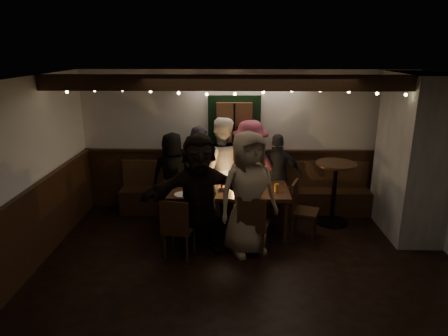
{
  "coord_description": "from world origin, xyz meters",
  "views": [
    {
      "loc": [
        -0.23,
        -4.73,
        2.97
      ],
      "look_at": [
        -0.37,
        1.6,
        1.05
      ],
      "focal_mm": 32.0,
      "sensor_mm": 36.0,
      "label": 1
    }
  ],
  "objects_px": {
    "chair_end": "(300,206)",
    "person_a": "(173,175)",
    "chair_near_right": "(253,222)",
    "person_d": "(250,170)",
    "person_f": "(200,195)",
    "person_g": "(248,194)",
    "chair_near_left": "(177,225)",
    "person_e": "(277,175)",
    "person_b": "(199,171)",
    "dining_table": "(224,193)",
    "high_top": "(335,185)",
    "person_c": "(221,168)"
  },
  "relations": [
    {
      "from": "dining_table",
      "to": "person_e",
      "type": "bearing_deg",
      "value": 38.77
    },
    {
      "from": "dining_table",
      "to": "person_a",
      "type": "bearing_deg",
      "value": 143.54
    },
    {
      "from": "chair_near_right",
      "to": "person_c",
      "type": "xyz_separation_m",
      "value": [
        -0.5,
        1.45,
        0.39
      ]
    },
    {
      "from": "high_top",
      "to": "person_d",
      "type": "bearing_deg",
      "value": 169.5
    },
    {
      "from": "person_f",
      "to": "person_g",
      "type": "distance_m",
      "value": 0.7
    },
    {
      "from": "high_top",
      "to": "person_f",
      "type": "relative_size",
      "value": 0.6
    },
    {
      "from": "high_top",
      "to": "person_b",
      "type": "relative_size",
      "value": 0.66
    },
    {
      "from": "person_g",
      "to": "person_a",
      "type": "bearing_deg",
      "value": 109.48
    },
    {
      "from": "chair_end",
      "to": "person_f",
      "type": "relative_size",
      "value": 0.49
    },
    {
      "from": "chair_near_right",
      "to": "high_top",
      "type": "height_order",
      "value": "high_top"
    },
    {
      "from": "chair_near_right",
      "to": "person_e",
      "type": "xyz_separation_m",
      "value": [
        0.51,
        1.53,
        0.23
      ]
    },
    {
      "from": "chair_end",
      "to": "high_top",
      "type": "height_order",
      "value": "high_top"
    },
    {
      "from": "chair_near_left",
      "to": "person_c",
      "type": "relative_size",
      "value": 0.51
    },
    {
      "from": "chair_near_left",
      "to": "person_e",
      "type": "relative_size",
      "value": 0.61
    },
    {
      "from": "high_top",
      "to": "person_a",
      "type": "distance_m",
      "value": 2.84
    },
    {
      "from": "person_c",
      "to": "chair_near_right",
      "type": "bearing_deg",
      "value": 106.46
    },
    {
      "from": "dining_table",
      "to": "person_g",
      "type": "bearing_deg",
      "value": -61.18
    },
    {
      "from": "high_top",
      "to": "chair_near_right",
      "type": "bearing_deg",
      "value": -141.61
    },
    {
      "from": "chair_near_left",
      "to": "person_f",
      "type": "bearing_deg",
      "value": 31.78
    },
    {
      "from": "person_b",
      "to": "person_f",
      "type": "xyz_separation_m",
      "value": [
        0.12,
        -1.4,
        0.08
      ]
    },
    {
      "from": "chair_end",
      "to": "person_a",
      "type": "bearing_deg",
      "value": 160.41
    },
    {
      "from": "chair_near_left",
      "to": "person_g",
      "type": "bearing_deg",
      "value": 12.93
    },
    {
      "from": "chair_near_right",
      "to": "chair_end",
      "type": "xyz_separation_m",
      "value": [
        0.8,
        0.67,
        -0.01
      ]
    },
    {
      "from": "person_f",
      "to": "person_g",
      "type": "xyz_separation_m",
      "value": [
        0.7,
        0.04,
        0.01
      ]
    },
    {
      "from": "person_a",
      "to": "person_f",
      "type": "xyz_separation_m",
      "value": [
        0.59,
        -1.39,
        0.14
      ]
    },
    {
      "from": "chair_near_left",
      "to": "person_e",
      "type": "distance_m",
      "value": 2.33
    },
    {
      "from": "chair_end",
      "to": "person_c",
      "type": "distance_m",
      "value": 1.57
    },
    {
      "from": "person_a",
      "to": "person_b",
      "type": "relative_size",
      "value": 0.92
    },
    {
      "from": "dining_table",
      "to": "person_f",
      "type": "height_order",
      "value": "person_f"
    },
    {
      "from": "person_e",
      "to": "person_g",
      "type": "bearing_deg",
      "value": 69.93
    },
    {
      "from": "dining_table",
      "to": "person_f",
      "type": "distance_m",
      "value": 0.81
    },
    {
      "from": "chair_near_left",
      "to": "person_c",
      "type": "distance_m",
      "value": 1.74
    },
    {
      "from": "chair_near_right",
      "to": "chair_end",
      "type": "bearing_deg",
      "value": 40.22
    },
    {
      "from": "chair_near_right",
      "to": "person_b",
      "type": "xyz_separation_m",
      "value": [
        -0.9,
        1.45,
        0.32
      ]
    },
    {
      "from": "high_top",
      "to": "chair_near_left",
      "type": "bearing_deg",
      "value": -152.98
    },
    {
      "from": "dining_table",
      "to": "person_e",
      "type": "distance_m",
      "value": 1.23
    },
    {
      "from": "chair_end",
      "to": "person_a",
      "type": "xyz_separation_m",
      "value": [
        -2.16,
        0.77,
        0.26
      ]
    },
    {
      "from": "person_d",
      "to": "person_g",
      "type": "height_order",
      "value": "person_g"
    },
    {
      "from": "person_a",
      "to": "person_b",
      "type": "bearing_deg",
      "value": 171.7
    },
    {
      "from": "person_a",
      "to": "person_b",
      "type": "height_order",
      "value": "person_b"
    },
    {
      "from": "dining_table",
      "to": "person_e",
      "type": "relative_size",
      "value": 1.4
    },
    {
      "from": "high_top",
      "to": "person_a",
      "type": "height_order",
      "value": "person_a"
    },
    {
      "from": "person_a",
      "to": "person_e",
      "type": "height_order",
      "value": "person_a"
    },
    {
      "from": "dining_table",
      "to": "person_b",
      "type": "distance_m",
      "value": 0.84
    },
    {
      "from": "person_a",
      "to": "dining_table",
      "type": "bearing_deg",
      "value": 134.39
    },
    {
      "from": "person_b",
      "to": "chair_end",
      "type": "bearing_deg",
      "value": 176.21
    },
    {
      "from": "chair_near_right",
      "to": "person_d",
      "type": "height_order",
      "value": "person_d"
    },
    {
      "from": "chair_end",
      "to": "person_e",
      "type": "height_order",
      "value": "person_e"
    },
    {
      "from": "person_c",
      "to": "chair_near_left",
      "type": "bearing_deg",
      "value": 67.0
    },
    {
      "from": "chair_end",
      "to": "person_f",
      "type": "bearing_deg",
      "value": -158.4
    }
  ]
}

